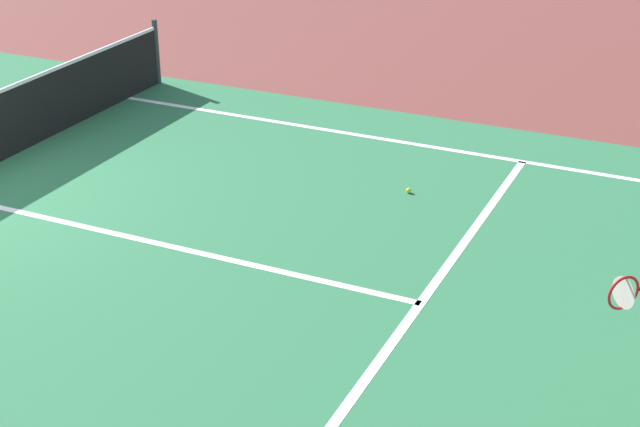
% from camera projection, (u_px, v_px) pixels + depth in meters
% --- Properties ---
extents(line_sideline_right, '(0.10, 11.89, 0.01)m').
position_uv_depth(line_sideline_right, '(490.00, 156.00, 13.12)').
color(line_sideline_right, white).
rests_on(line_sideline_right, ground_plane).
extents(line_service_near, '(8.22, 0.10, 0.01)m').
position_uv_depth(line_service_near, '(420.00, 303.00, 9.58)').
color(line_service_near, white).
rests_on(line_service_near, ground_plane).
extents(line_center_service, '(0.10, 6.40, 0.01)m').
position_uv_depth(line_center_service, '(151.00, 242.00, 10.80)').
color(line_center_service, white).
rests_on(line_center_service, ground_plane).
extents(tennis_ball_mid_court, '(0.07, 0.07, 0.07)m').
position_uv_depth(tennis_ball_mid_court, '(409.00, 191.00, 12.01)').
color(tennis_ball_mid_court, '#CCE033').
rests_on(tennis_ball_mid_court, ground_plane).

